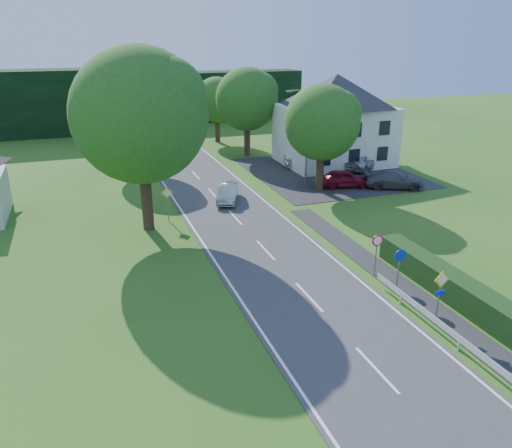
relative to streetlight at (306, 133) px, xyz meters
name	(u,v)px	position (x,y,z in m)	size (l,w,h in m)	color
road	(254,238)	(-8.06, -10.00, -4.44)	(7.00, 80.00, 0.04)	#38383A
parking_pad	(329,172)	(3.94, 3.00, -4.44)	(14.00, 16.00, 0.04)	#242527
line_edge_left	(204,245)	(-11.31, -10.00, -4.42)	(0.12, 80.00, 0.01)	white
line_edge_right	(301,232)	(-4.81, -10.00, -4.42)	(0.12, 80.00, 0.01)	white
line_centre	(254,238)	(-8.06, -10.00, -4.42)	(0.12, 80.00, 0.01)	white
tree_main	(142,142)	(-14.06, -6.00, 1.36)	(9.40, 9.40, 11.64)	#245319
tree_left_far	(131,125)	(-13.06, 10.00, -0.17)	(7.00, 7.00, 8.58)	#245319
tree_right_far	(247,112)	(-1.06, 12.00, 0.08)	(7.40, 7.40, 9.09)	#245319
tree_left_back	(123,110)	(-12.56, 22.00, -0.43)	(6.60, 6.60, 8.07)	#245319
tree_right_back	(217,110)	(-2.06, 20.00, -0.68)	(6.20, 6.20, 7.56)	#245319
tree_right_mid	(321,139)	(0.44, -2.00, -0.17)	(7.00, 7.00, 8.58)	#245319
treeline_right	(201,97)	(-0.06, 36.00, -0.96)	(30.00, 5.00, 7.00)	black
house_white	(335,119)	(5.94, 6.00, -0.06)	(10.60, 8.40, 8.60)	silver
streetlight	(306,133)	(0.00, 0.00, 0.00)	(2.03, 0.18, 8.00)	slate
sign_priority_right	(441,288)	(-3.76, -22.02, -2.67)	(0.78, 0.09, 2.59)	slate
sign_roundabout	(399,262)	(-3.76, -19.02, -2.79)	(0.64, 0.08, 2.37)	slate
sign_speed_limit	(377,245)	(-3.76, -17.03, -2.70)	(0.64, 0.11, 2.37)	slate
sign_priority_left	(167,197)	(-12.56, -5.02, -2.75)	(0.78, 0.09, 2.44)	slate
moving_car	(228,193)	(-7.48, -2.27, -3.76)	(1.40, 4.01, 1.32)	#AAABAF
motorcycle	(228,185)	(-6.75, 0.25, -3.89)	(0.70, 2.02, 1.06)	black
parked_car_red	(345,178)	(2.85, -1.86, -3.69)	(1.72, 4.28, 1.46)	maroon
parked_car_silver_a	(309,159)	(2.91, 5.21, -3.65)	(1.64, 4.69, 1.55)	silver
parked_car_grey	(394,180)	(6.56, -3.50, -3.71)	(1.99, 4.89, 1.42)	#47474B
parked_car_silver_b	(363,161)	(7.56, 3.01, -3.66)	(2.54, 5.51, 1.53)	#B4B4BB
parasol	(321,158)	(3.88, 4.69, -3.46)	(2.09, 2.13, 1.92)	red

